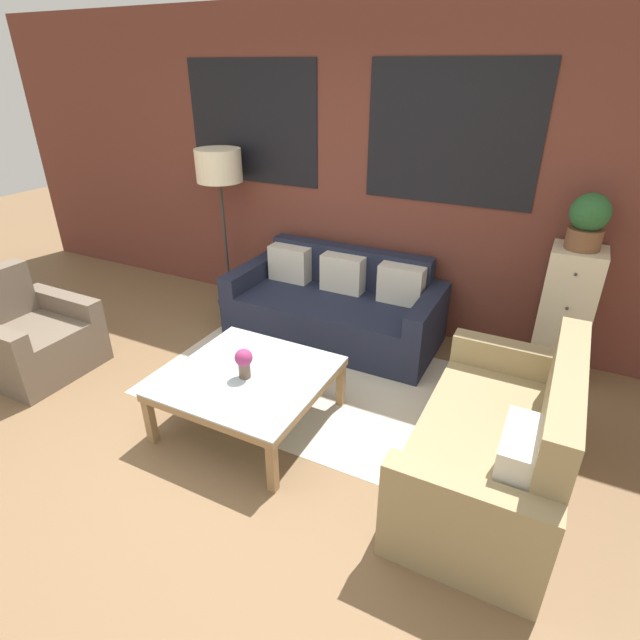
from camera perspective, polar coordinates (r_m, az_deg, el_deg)
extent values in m
plane|color=brown|center=(3.51, -15.22, -14.81)|extent=(16.00, 16.00, 0.00)
cube|color=brown|center=(4.77, 2.73, 16.34)|extent=(8.40, 0.08, 2.80)
cube|color=black|center=(5.13, -7.80, 21.43)|extent=(1.40, 0.01, 1.10)
cube|color=black|center=(4.36, 14.74, 19.84)|extent=(1.40, 0.01, 1.10)
cube|color=beige|center=(4.14, -2.74, -6.47)|extent=(2.19, 1.62, 0.00)
cube|color=#1E2338|center=(4.56, 1.04, -0.16)|extent=(1.59, 0.72, 0.40)
cube|color=#1E2338|center=(4.84, 3.35, 3.97)|extent=(1.59, 0.16, 0.78)
cube|color=#1E2338|center=(4.99, -7.63, 3.24)|extent=(0.16, 0.88, 0.58)
cube|color=#1E2338|center=(4.32, 12.00, -1.10)|extent=(0.16, 0.88, 0.58)
cube|color=beige|center=(4.88, -3.48, 6.44)|extent=(0.40, 0.16, 0.34)
cube|color=beige|center=(4.64, 2.60, 5.32)|extent=(0.40, 0.16, 0.34)
cube|color=beige|center=(4.45, 9.25, 4.02)|extent=(0.40, 0.16, 0.34)
cube|color=#99845B|center=(3.25, 16.99, -14.26)|extent=(0.64, 1.26, 0.42)
cube|color=#99845B|center=(3.09, 25.02, -12.36)|extent=(0.16, 1.26, 0.92)
cube|color=#99845B|center=(3.75, 20.59, -6.76)|extent=(0.80, 0.14, 0.62)
cube|color=#99845B|center=(2.67, 15.79, -22.32)|extent=(0.80, 0.14, 0.62)
cube|color=beige|center=(2.68, 21.41, -14.70)|extent=(0.16, 0.40, 0.34)
cube|color=#6B5B4C|center=(4.70, -29.05, -3.03)|extent=(0.64, 0.52, 0.40)
cube|color=#6B5B4C|center=(4.93, -32.33, 0.35)|extent=(0.16, 0.52, 0.84)
cube|color=#6B5B4C|center=(4.88, -26.78, -0.31)|extent=(0.80, 0.14, 0.56)
cube|color=silver|center=(3.47, -8.18, -6.23)|extent=(1.04, 1.04, 0.01)
cube|color=#99754C|center=(3.18, -13.24, -10.96)|extent=(1.04, 0.05, 0.05)
cube|color=#99754C|center=(3.84, -4.00, -3.04)|extent=(1.04, 0.05, 0.05)
cube|color=#99754C|center=(3.76, -14.37, -4.60)|extent=(0.05, 1.04, 0.05)
cube|color=#99754C|center=(3.27, -0.93, -8.91)|extent=(0.05, 1.04, 0.05)
cube|color=#99754C|center=(3.57, -18.89, -10.53)|extent=(0.06, 0.05, 0.39)
cube|color=#99754C|center=(3.07, -5.49, -16.13)|extent=(0.05, 0.05, 0.39)
cube|color=#99754C|center=(4.15, -9.73, -3.61)|extent=(0.06, 0.05, 0.39)
cube|color=#99754C|center=(3.73, 2.40, -7.11)|extent=(0.05, 0.05, 0.39)
cylinder|color=#2D2D2D|center=(5.50, -10.15, 2.17)|extent=(0.28, 0.28, 0.02)
cylinder|color=#2D2D2D|center=(5.26, -10.72, 8.51)|extent=(0.03, 0.03, 1.26)
cylinder|color=beige|center=(5.07, -11.51, 16.93)|extent=(0.44, 0.44, 0.31)
cube|color=beige|center=(4.37, 26.17, 0.56)|extent=(0.38, 0.37, 1.08)
sphere|color=#38332D|center=(4.05, 27.18, 4.65)|extent=(0.02, 0.02, 0.02)
sphere|color=#38332D|center=(4.14, 26.39, 1.20)|extent=(0.02, 0.02, 0.02)
sphere|color=#38332D|center=(4.26, 25.65, -2.08)|extent=(0.02, 0.02, 0.02)
sphere|color=#38332D|center=(4.38, 24.94, -5.18)|extent=(0.02, 0.02, 0.02)
cylinder|color=brown|center=(4.16, 27.91, 8.21)|extent=(0.25, 0.25, 0.15)
sphere|color=#285B2D|center=(4.11, 28.50, 10.75)|extent=(0.27, 0.27, 0.27)
cylinder|color=brown|center=(3.42, -8.61, -5.66)|extent=(0.08, 0.08, 0.11)
sphere|color=#9E3366|center=(3.36, -8.73, -4.26)|extent=(0.12, 0.12, 0.12)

